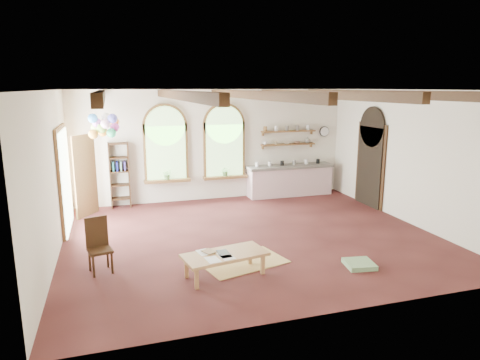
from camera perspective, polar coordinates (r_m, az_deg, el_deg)
name	(u,v)px	position (r m, az deg, el deg)	size (l,w,h in m)	color
floor	(251,236)	(9.62, 1.52, -7.51)	(8.00, 8.00, 0.00)	#552423
ceiling_beams	(252,95)	(9.05, 1.63, 11.29)	(6.20, 6.80, 0.18)	#3E2A13
window_left	(166,146)	(12.21, -9.86, 4.45)	(1.30, 0.28, 2.20)	brown
window_right	(224,144)	(12.53, -2.11, 4.82)	(1.30, 0.28, 2.20)	brown
left_doorway	(65,181)	(10.65, -22.36, -0.06)	(0.10, 1.90, 2.50)	brown
right_doorway	(370,167)	(12.37, 16.90, 1.70)	(0.10, 1.30, 2.40)	black
kitchen_counter	(290,180)	(13.17, 6.63, 0.00)	(2.68, 0.62, 0.94)	beige
wall_shelf_lower	(288,144)	(13.15, 6.43, 4.74)	(1.70, 0.24, 0.04)	brown
wall_shelf_upper	(288,131)	(13.10, 6.47, 6.48)	(1.70, 0.24, 0.04)	brown
wall_clock	(324,131)	(13.71, 11.19, 6.37)	(0.32, 0.32, 0.04)	black
bookshelf	(120,175)	(12.14, -15.77, 0.61)	(0.53, 0.32, 1.80)	#3E2A13
coffee_table	(225,256)	(7.59, -2.03, -10.10)	(1.56, 0.92, 0.42)	#B17F51
side_chair	(100,257)	(8.16, -18.14, -9.69)	(0.48, 0.48, 0.99)	#3E2A13
floor_mat	(244,262)	(8.27, 0.47, -10.86)	(1.55, 0.95, 0.02)	tan
floor_cushion	(359,264)	(8.37, 15.63, -10.75)	(0.51, 0.51, 0.09)	#759E6D
water_jug_a	(313,186)	(13.55, 9.71, -0.77)	(0.29, 0.29, 0.55)	#5589B7
water_jug_b	(319,185)	(13.64, 10.46, -0.64)	(0.31, 0.31, 0.59)	#5589B7
balloon_cluster	(104,125)	(10.92, -17.68, 6.95)	(0.74, 0.74, 1.14)	silver
table_book	(205,253)	(7.58, -4.72, -9.67)	(0.18, 0.26, 0.02)	olive
tablet	(223,253)	(7.59, -2.26, -9.64)	(0.19, 0.27, 0.01)	black
potted_plant_left	(167,174)	(12.23, -9.67, 0.76)	(0.27, 0.23, 0.30)	#598C4C
potted_plant_right	(225,171)	(12.55, -1.95, 1.22)	(0.27, 0.23, 0.30)	#598C4C
shelf_cup_a	(265,143)	(12.86, 3.36, 4.94)	(0.12, 0.10, 0.10)	white
shelf_cup_b	(276,143)	(12.99, 4.81, 4.98)	(0.10, 0.10, 0.09)	beige
shelf_bowl_a	(287,143)	(13.12, 6.24, 4.94)	(0.22, 0.22, 0.05)	beige
shelf_bowl_b	(297,142)	(13.26, 7.63, 5.00)	(0.20, 0.20, 0.06)	#8C664C
shelf_vase	(308,140)	(13.40, 9.01, 5.31)	(0.18, 0.18, 0.19)	slate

